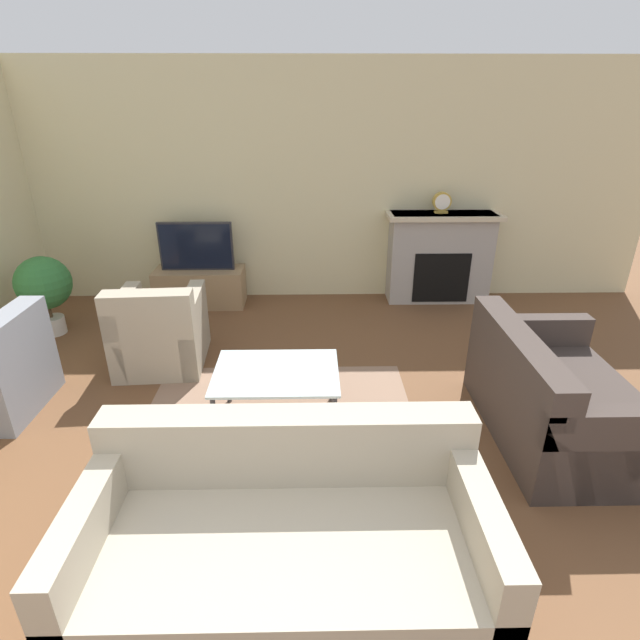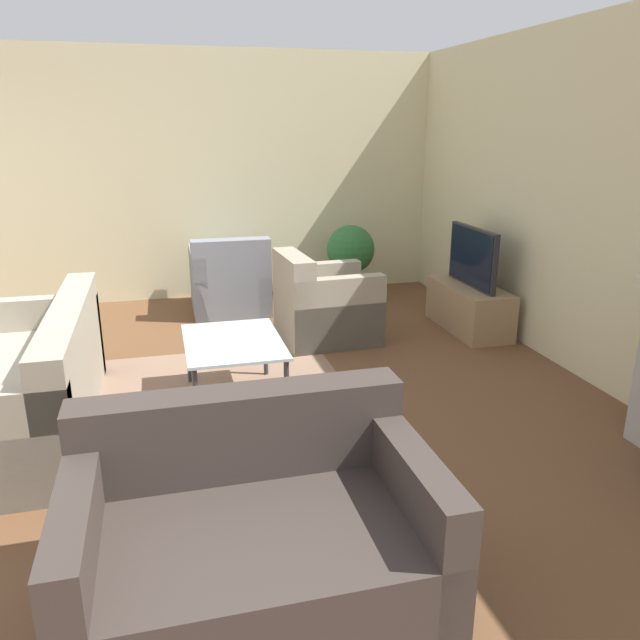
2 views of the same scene
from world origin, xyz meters
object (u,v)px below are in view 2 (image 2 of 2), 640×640
Objects in this scene: tv at (473,257)px; couch_loveseat at (254,541)px; armchair_accent at (323,308)px; coffee_table at (233,346)px; armchair_by_window at (230,283)px; potted_plant at (351,252)px; couch_sectional at (21,390)px.

couch_loveseat is at bearing -39.84° from tv.
armchair_accent is (-0.07, -1.44, -0.42)m from tv.
coffee_table is (1.06, -2.40, -0.31)m from tv.
potted_plant is (-0.14, 1.39, 0.24)m from armchair_by_window.
potted_plant is at bearing -151.31° from tv.
couch_loveseat and armchair_by_window have the same top height.
potted_plant is (-2.59, 3.02, 0.25)m from couch_sectional.
armchair_accent is 1.49m from coffee_table.
armchair_by_window and armchair_accent have the same top height.
armchair_accent is at bearing 139.51° from coffee_table.
couch_loveseat is at bearing -4.69° from coffee_table.
tv reaches higher than couch_sectional.
tv is 0.95× the size of armchair_accent.
tv is at bearing 150.56° from armchair_by_window.
tv is at bearing 113.72° from coffee_table.
tv reaches higher than coffee_table.
tv is 2.64m from coffee_table.
tv is at bearing 107.42° from couch_sectional.
armchair_accent is at bearing -92.87° from tv.
potted_plant is at bearing -173.32° from armchair_by_window.
armchair_by_window is at bearing 84.67° from couch_loveseat.
couch_sectional is at bearing 57.19° from armchair_by_window.
armchair_by_window reaches higher than coffee_table.
potted_plant reaches higher than armchair_by_window.
couch_loveseat is 1.59× the size of coffee_table.
armchair_by_window is at bearing -84.09° from potted_plant.
tv is 0.94× the size of armchair_by_window.
couch_loveseat is at bearing -21.88° from potted_plant.
tv is at bearing 28.69° from potted_plant.
couch_sectional is 1.34× the size of couch_loveseat.
tv is 1.61m from potted_plant.
armchair_accent is at bearing 118.22° from couch_sectional.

